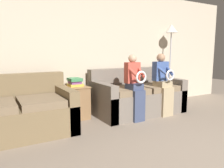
% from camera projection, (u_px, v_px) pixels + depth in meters
% --- Properties ---
extents(wall_back, '(7.26, 0.06, 2.55)m').
position_uv_depth(wall_back, '(104.00, 51.00, 4.65)').
color(wall_back, beige).
rests_on(wall_back, ground_plane).
extents(couch_main, '(1.82, 0.98, 0.90)m').
position_uv_depth(couch_main, '(137.00, 97.00, 4.52)').
color(couch_main, '#70665B').
rests_on(couch_main, ground_plane).
extents(couch_side, '(1.65, 0.98, 0.89)m').
position_uv_depth(couch_side, '(17.00, 114.00, 3.30)').
color(couch_side, brown).
rests_on(couch_side, ground_plane).
extents(child_left_seated, '(0.27, 0.36, 1.20)m').
position_uv_depth(child_left_seated, '(135.00, 84.00, 3.95)').
color(child_left_seated, '#384260').
rests_on(child_left_seated, ground_plane).
extents(child_right_seated, '(0.32, 0.37, 1.22)m').
position_uv_depth(child_right_seated, '(163.00, 82.00, 4.28)').
color(child_right_seated, tan).
rests_on(child_right_seated, ground_plane).
extents(side_shelf, '(0.43, 0.53, 0.61)m').
position_uv_depth(side_shelf, '(75.00, 102.00, 4.14)').
color(side_shelf, olive).
rests_on(side_shelf, ground_plane).
extents(book_stack, '(0.26, 0.28, 0.15)m').
position_uv_depth(book_stack, '(75.00, 82.00, 4.09)').
color(book_stack, gold).
rests_on(book_stack, side_shelf).
extents(floor_lamp, '(0.30, 0.30, 1.89)m').
position_uv_depth(floor_lamp, '(171.00, 38.00, 5.16)').
color(floor_lamp, '#2D2B28').
rests_on(floor_lamp, ground_plane).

